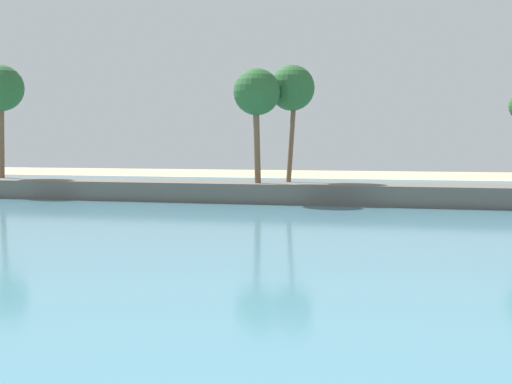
{
  "coord_description": "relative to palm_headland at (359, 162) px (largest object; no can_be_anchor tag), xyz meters",
  "views": [
    {
      "loc": [
        5.34,
        -0.07,
        5.41
      ],
      "look_at": [
        1.29,
        15.75,
        4.21
      ],
      "focal_mm": 47.52,
      "sensor_mm": 36.0,
      "label": 1
    }
  ],
  "objects": [
    {
      "name": "palm_headland",
      "position": [
        0.0,
        0.0,
        0.0
      ],
      "size": [
        82.78,
        7.0,
        13.27
      ],
      "color": "#605B54",
      "rests_on": "ground"
    },
    {
      "name": "sea",
      "position": [
        0.64,
        -5.75,
        -3.66
      ],
      "size": [
        220.0,
        91.26,
        0.06
      ],
      "primitive_type": "cube",
      "color": "teal",
      "rests_on": "ground"
    }
  ]
}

